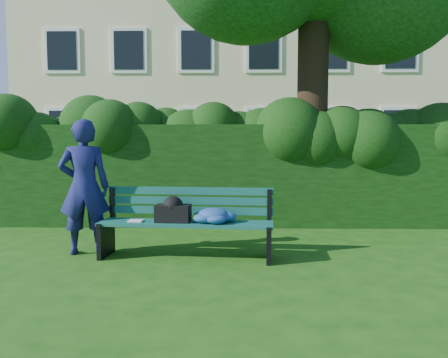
{
  "coord_description": "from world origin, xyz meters",
  "views": [
    {
      "loc": [
        0.14,
        -5.8,
        1.46
      ],
      "look_at": [
        0.0,
        0.6,
        0.95
      ],
      "focal_mm": 35.0,
      "sensor_mm": 36.0,
      "label": 1
    }
  ],
  "objects": [
    {
      "name": "ground",
      "position": [
        0.0,
        0.0,
        0.0
      ],
      "size": [
        80.0,
        80.0,
        0.0
      ],
      "primitive_type": "plane",
      "color": "#1A4A0F",
      "rests_on": "ground"
    },
    {
      "name": "apartment_building",
      "position": [
        -0.0,
        13.99,
        6.0
      ],
      "size": [
        16.0,
        8.08,
        12.0
      ],
      "color": "beige",
      "rests_on": "ground"
    },
    {
      "name": "hedge",
      "position": [
        0.0,
        2.2,
        0.9
      ],
      "size": [
        10.0,
        1.0,
        1.8
      ],
      "color": "black",
      "rests_on": "ground"
    },
    {
      "name": "park_bench",
      "position": [
        -0.41,
        -0.26,
        0.5
      ],
      "size": [
        2.26,
        0.75,
        0.89
      ],
      "rotation": [
        0.0,
        0.0,
        -0.09
      ],
      "color": "#0E4A3E",
      "rests_on": "ground"
    },
    {
      "name": "man_reading",
      "position": [
        -1.84,
        -0.09,
        0.9
      ],
      "size": [
        0.73,
        0.55,
        1.79
      ],
      "primitive_type": "imported",
      "rotation": [
        0.0,
        0.0,
        3.34
      ],
      "color": "navy",
      "rests_on": "ground"
    }
  ]
}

